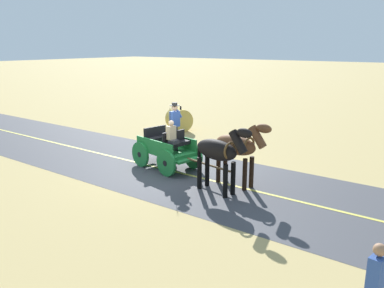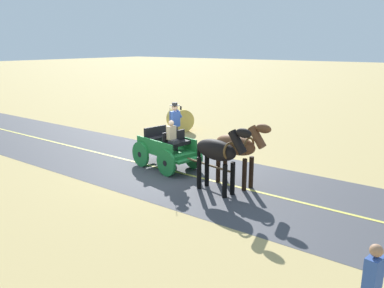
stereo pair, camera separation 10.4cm
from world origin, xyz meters
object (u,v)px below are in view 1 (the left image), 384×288
object	(u,v)px
horse_drawn_carriage	(168,147)
pedestrian_walking	(375,288)
horse_near_side	(238,147)
horse_off_side	(219,152)
hay_bale	(179,120)

from	to	relation	value
horse_drawn_carriage	pedestrian_walking	distance (m)	9.56
horse_near_side	horse_off_side	world-z (taller)	same
horse_near_side	hay_bale	world-z (taller)	horse_near_side
hay_bale	pedestrian_walking	bearing A→B (deg)	49.30
horse_drawn_carriage	horse_near_side	distance (m)	3.10
horse_off_side	pedestrian_walking	world-z (taller)	horse_off_side
horse_drawn_carriage	horse_near_side	xyz separation A→B (m)	(0.11, 3.06, 0.51)
horse_drawn_carriage	hay_bale	world-z (taller)	horse_drawn_carriage
horse_near_side	horse_off_side	bearing A→B (deg)	-10.59
horse_near_side	hay_bale	xyz separation A→B (m)	(-5.57, -6.82, -0.72)
horse_off_side	pedestrian_walking	xyz separation A→B (m)	(3.87, 5.34, -0.46)
pedestrian_walking	hay_bale	bearing A→B (deg)	-130.70
horse_near_side	horse_off_side	size ratio (longest dim) A/B	1.00
hay_bale	horse_drawn_carriage	bearing A→B (deg)	34.60
horse_off_side	hay_bale	bearing A→B (deg)	-134.10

